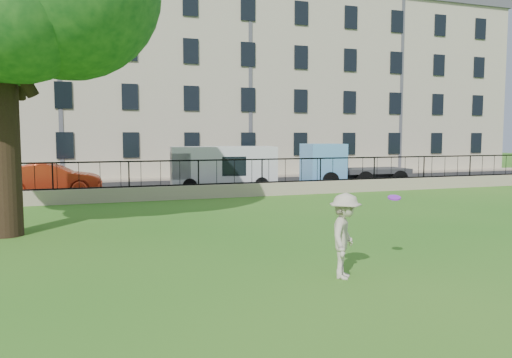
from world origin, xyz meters
name	(u,v)px	position (x,y,z in m)	size (l,w,h in m)	color
ground	(320,264)	(0.00, 0.00, 0.00)	(120.00, 120.00, 0.00)	#266C19
retaining_wall	(199,192)	(0.00, 12.00, 0.30)	(50.00, 0.40, 0.60)	tan
iron_railing	(198,173)	(0.00, 12.00, 1.15)	(50.00, 0.05, 1.13)	black
street	(179,188)	(0.00, 16.70, 0.01)	(60.00, 9.00, 0.01)	black
sidewalk	(164,179)	(0.00, 21.90, 0.06)	(60.00, 1.40, 0.12)	tan
building_row	(150,79)	(0.00, 27.57, 6.92)	(56.40, 10.40, 13.80)	#B7AC91
man	(345,236)	(-0.04, -1.14, 0.84)	(1.08, 0.62, 1.68)	#C3B49F
frisbee	(394,198)	(1.30, -0.82, 1.50)	(0.27, 0.27, 0.03)	purple
red_sedan	(51,179)	(-6.25, 15.40, 0.75)	(1.59, 4.55, 1.50)	#B63116
white_van	(223,168)	(2.00, 15.14, 1.11)	(5.31, 2.07, 2.23)	silver
blue_truck	(353,165)	(9.21, 14.40, 1.17)	(5.60, 1.99, 2.35)	#62A5E6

